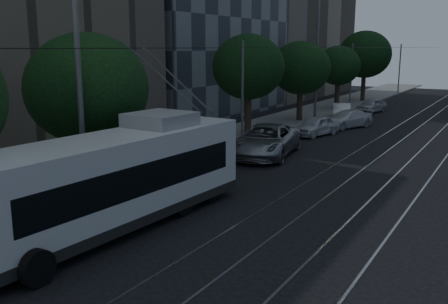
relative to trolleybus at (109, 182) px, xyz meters
name	(u,v)px	position (x,y,z in m)	size (l,w,h in m)	color
ground	(238,219)	(2.90, 2.94, -1.58)	(120.00, 120.00, 0.00)	black
sidewalk	(280,123)	(-4.60, 22.94, -1.50)	(5.00, 90.00, 0.15)	gray
tram_rails	(422,136)	(5.40, 22.94, -1.57)	(4.52, 90.00, 0.02)	#93939B
overhead_wires	(314,78)	(-2.07, 22.94, 1.89)	(2.23, 90.00, 6.00)	black
trolleybus	(109,182)	(0.00, 0.00, 0.00)	(3.02, 11.51, 5.63)	silver
pickup_silver	(266,140)	(-0.66, 12.34, -0.76)	(2.72, 5.91, 1.64)	#9D9FA5
car_white_a	(316,126)	(-0.58, 19.61, -0.94)	(1.50, 3.73, 1.27)	silver
car_white_b	(347,119)	(0.15, 23.85, -0.96)	(1.73, 4.25, 1.23)	silver
car_white_c	(341,112)	(-1.40, 27.46, -0.94)	(1.34, 3.85, 1.27)	white
car_white_d	(371,106)	(-0.55, 33.23, -0.97)	(1.43, 3.56, 1.21)	#BCBDC1
tree_1	(87,89)	(-4.10, 3.27, 2.45)	(4.86, 4.86, 6.22)	#2E2219
tree_2	(248,67)	(-4.10, 16.81, 2.83)	(4.50, 4.50, 6.45)	#2E2219
tree_3	(301,68)	(-3.83, 24.72, 2.51)	(4.46, 4.46, 6.11)	#2E2219
tree_4	(338,66)	(-3.60, 32.94, 2.42)	(3.88, 3.88, 5.77)	#2E2219
tree_5	(365,54)	(-3.60, 41.47, 3.31)	(5.34, 5.34, 7.31)	#2E2219
streetlamp_near	(86,51)	(-1.90, 1.18, 3.95)	(2.23, 0.44, 9.08)	slate
streetlamp_far	(323,35)	(-2.42, 25.44, 4.94)	(2.61, 0.44, 10.91)	slate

